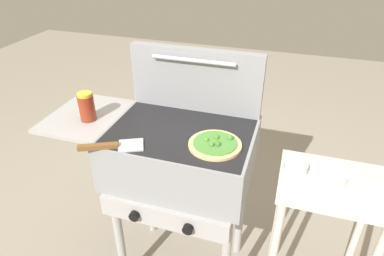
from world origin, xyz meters
The scene contains 9 objects.
grill centered at (-0.01, 0.00, 0.76)m, with size 0.96×0.53×0.90m.
grill_lid_open centered at (0.00, 0.21, 1.05)m, with size 0.63×0.08×0.30m.
pizza_veggie centered at (0.17, -0.07, 0.91)m, with size 0.22×0.22×0.04m.
sauce_jar centered at (-0.44, -0.04, 0.97)m, with size 0.07×0.07×0.13m.
spatula centered at (-0.22, -0.21, 0.91)m, with size 0.26×0.16×0.02m.
prep_table centered at (0.66, 0.00, 0.55)m, with size 0.44×0.36×0.77m.
topping_bowl_near centered at (0.80, -0.10, 0.79)m, with size 0.12×0.12×0.04m.
topping_bowl_far centered at (0.50, 0.02, 0.79)m, with size 0.10×0.10×0.04m.
topping_bowl_middle centered at (0.64, 0.00, 0.79)m, with size 0.12×0.12×0.04m.
Camera 1 is at (0.43, -1.19, 1.68)m, focal length 31.79 mm.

